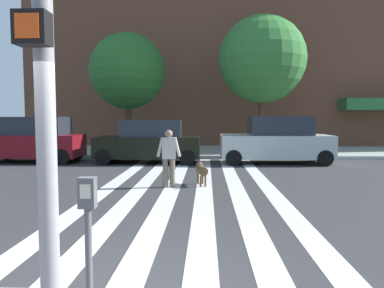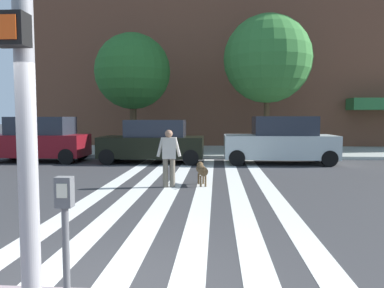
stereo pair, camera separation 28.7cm
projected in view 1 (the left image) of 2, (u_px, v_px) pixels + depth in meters
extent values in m
plane|color=#353538|center=(170.00, 185.00, 10.79)|extent=(160.00, 160.00, 0.00)
cube|color=#A6AEA6|center=(187.00, 151.00, 20.56)|extent=(80.00, 6.00, 0.15)
cube|color=silver|center=(113.00, 185.00, 10.85)|extent=(0.45, 13.04, 0.01)
cube|color=silver|center=(143.00, 185.00, 10.82)|extent=(0.45, 13.04, 0.01)
cube|color=silver|center=(174.00, 185.00, 10.78)|extent=(0.45, 13.04, 0.01)
cube|color=silver|center=(204.00, 185.00, 10.75)|extent=(0.45, 13.04, 0.01)
cube|color=silver|center=(235.00, 186.00, 10.71)|extent=(0.45, 13.04, 0.01)
cube|color=silver|center=(266.00, 186.00, 10.67)|extent=(0.45, 13.04, 0.01)
cube|color=#296835|center=(383.00, 104.00, 22.29)|extent=(4.89, 1.60, 0.70)
cube|color=black|center=(32.00, 29.00, 3.07)|extent=(0.28, 0.18, 0.28)
cube|color=#E54C14|center=(27.00, 26.00, 2.97)|extent=(0.20, 0.01, 0.20)
cylinder|color=#515456|center=(89.00, 271.00, 3.14)|extent=(0.06, 0.06, 1.10)
cube|color=#515456|center=(87.00, 193.00, 3.09)|extent=(0.14, 0.10, 0.26)
cube|color=beige|center=(85.00, 192.00, 3.03)|extent=(0.09, 0.01, 0.12)
cube|color=maroon|center=(32.00, 146.00, 16.20)|extent=(4.25, 1.88, 0.96)
cube|color=#232833|center=(36.00, 126.00, 16.13)|extent=(2.63, 1.65, 0.79)
cylinder|color=black|center=(7.00, 153.00, 17.14)|extent=(0.66, 0.22, 0.66)
cylinder|color=black|center=(62.00, 157.00, 15.33)|extent=(0.66, 0.22, 0.66)
cylinder|color=black|center=(76.00, 153.00, 17.02)|extent=(0.66, 0.22, 0.66)
cube|color=black|center=(148.00, 147.00, 16.00)|extent=(4.48, 1.92, 0.89)
cube|color=#232833|center=(152.00, 128.00, 15.93)|extent=(2.53, 1.68, 0.73)
cylinder|color=black|center=(103.00, 157.00, 15.23)|extent=(0.66, 0.22, 0.66)
cylinder|color=black|center=(113.00, 153.00, 16.94)|extent=(0.66, 0.22, 0.66)
cylinder|color=black|center=(188.00, 158.00, 15.11)|extent=(0.66, 0.22, 0.66)
cylinder|color=black|center=(189.00, 153.00, 16.83)|extent=(0.66, 0.22, 0.66)
cube|color=#B6C1BF|center=(275.00, 146.00, 15.78)|extent=(4.65, 1.96, 0.97)
cube|color=#232833|center=(280.00, 126.00, 15.71)|extent=(2.56, 1.71, 0.80)
cylinder|color=black|center=(234.00, 158.00, 14.99)|extent=(0.66, 0.22, 0.66)
cylinder|color=black|center=(231.00, 153.00, 16.75)|extent=(0.66, 0.22, 0.66)
cylinder|color=black|center=(325.00, 158.00, 14.87)|extent=(0.66, 0.22, 0.66)
cylinder|color=black|center=(312.00, 154.00, 16.63)|extent=(0.66, 0.22, 0.66)
cylinder|color=#4C3823|center=(128.00, 122.00, 19.56)|extent=(0.36, 0.36, 3.14)
sphere|color=#286628|center=(128.00, 71.00, 19.36)|extent=(3.99, 3.99, 3.99)
cylinder|color=#4C3823|center=(261.00, 118.00, 19.39)|extent=(0.29, 0.29, 3.59)
sphere|color=#337533|center=(262.00, 59.00, 19.16)|extent=(4.55, 4.55, 4.55)
cylinder|color=#6B6051|center=(165.00, 173.00, 10.46)|extent=(0.18, 0.18, 0.82)
cylinder|color=#6B6051|center=(172.00, 173.00, 10.49)|extent=(0.18, 0.18, 0.82)
cube|color=#B2ADA3|center=(169.00, 148.00, 10.42)|extent=(0.42, 0.31, 0.60)
cylinder|color=#B2ADA3|center=(160.00, 147.00, 10.38)|extent=(0.24, 0.13, 0.57)
cylinder|color=#B2ADA3|center=(177.00, 147.00, 10.45)|extent=(0.24, 0.13, 0.57)
sphere|color=#936B51|center=(169.00, 134.00, 10.39)|extent=(0.26, 0.26, 0.22)
cylinder|color=brown|center=(202.00, 170.00, 10.75)|extent=(0.37, 0.68, 0.26)
sphere|color=brown|center=(199.00, 165.00, 11.13)|extent=(0.23, 0.23, 0.20)
cylinder|color=brown|center=(204.00, 171.00, 10.33)|extent=(0.08, 0.24, 0.16)
cylinder|color=brown|center=(198.00, 179.00, 10.98)|extent=(0.07, 0.07, 0.32)
cylinder|color=brown|center=(203.00, 179.00, 11.00)|extent=(0.07, 0.07, 0.32)
cylinder|color=brown|center=(201.00, 181.00, 10.54)|extent=(0.07, 0.07, 0.32)
cylinder|color=brown|center=(205.00, 181.00, 10.56)|extent=(0.07, 0.07, 0.32)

